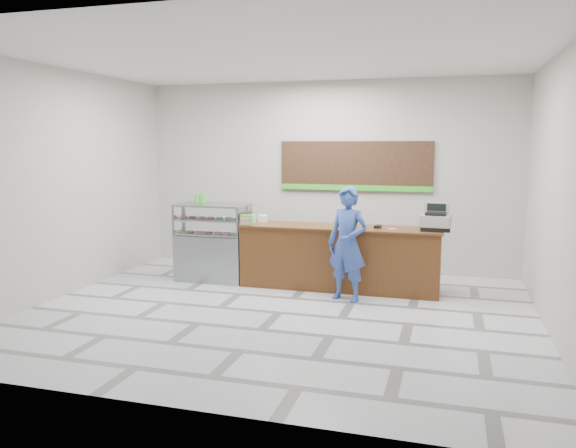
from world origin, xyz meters
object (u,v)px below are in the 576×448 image
(sales_counter, at_px, (339,258))
(serving_tray, at_px, (345,226))
(display_case, at_px, (213,241))
(cash_register, at_px, (436,220))
(customer, at_px, (347,244))

(sales_counter, relative_size, serving_tray, 8.33)
(sales_counter, height_order, display_case, display_case)
(sales_counter, height_order, cash_register, cash_register)
(sales_counter, height_order, customer, customer)
(sales_counter, bearing_deg, display_case, -179.99)
(display_case, bearing_deg, customer, -14.23)
(display_case, height_order, cash_register, cash_register)
(sales_counter, distance_m, customer, 0.76)
(customer, bearing_deg, serving_tray, 122.13)
(display_case, bearing_deg, sales_counter, 0.01)
(display_case, height_order, customer, customer)
(serving_tray, bearing_deg, cash_register, 20.43)
(sales_counter, relative_size, cash_register, 6.66)
(display_case, distance_m, cash_register, 3.75)
(sales_counter, relative_size, customer, 1.88)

